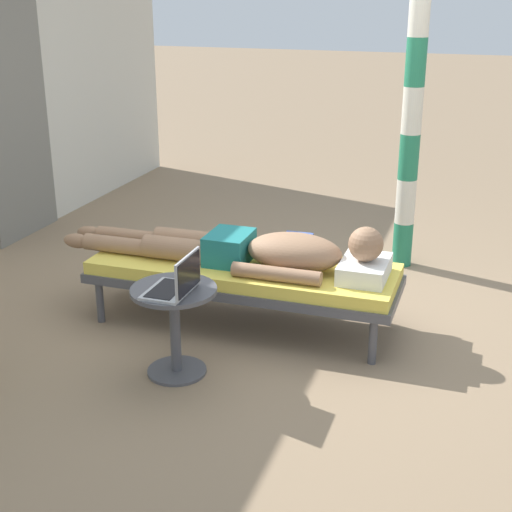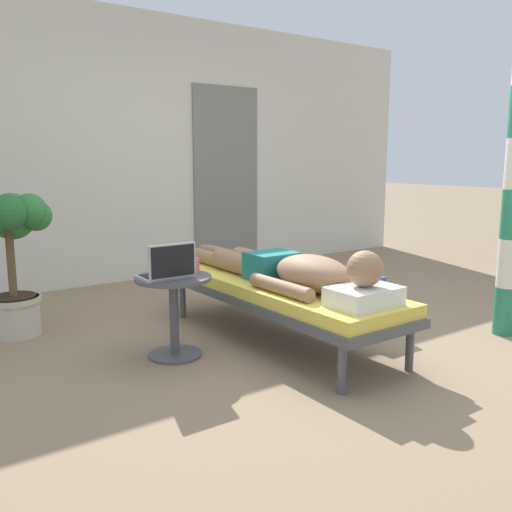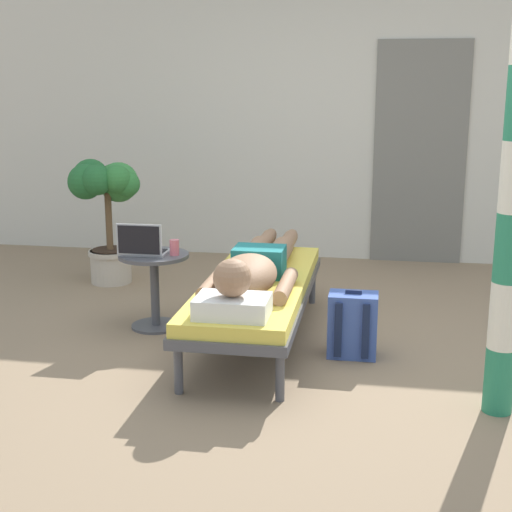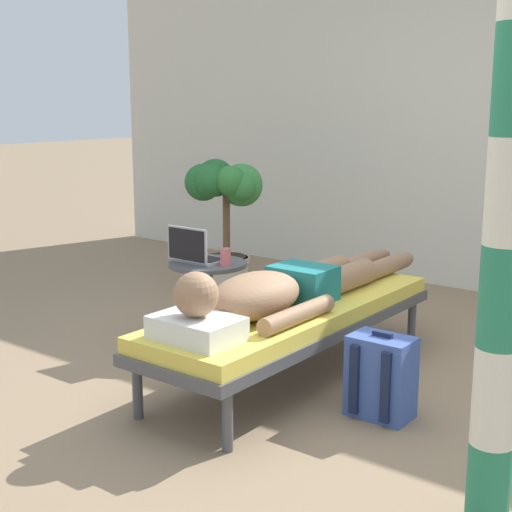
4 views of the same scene
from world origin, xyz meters
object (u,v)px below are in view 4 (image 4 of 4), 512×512
at_px(lounge_chair, 293,317).
at_px(drink_glass, 226,257).
at_px(porch_post, 509,192).
at_px(backpack, 381,377).
at_px(potted_plant, 226,201).
at_px(side_table, 208,289).
at_px(laptop, 195,253).
at_px(person_reclining, 283,290).

distance_m(lounge_chair, drink_glass, 0.65).
bearing_deg(drink_glass, porch_post, -25.95).
relative_size(drink_glass, porch_post, 0.04).
distance_m(lounge_chair, backpack, 0.67).
xyz_separation_m(lounge_chair, porch_post, (1.40, -0.83, 0.87)).
bearing_deg(backpack, lounge_chair, 165.64).
bearing_deg(backpack, potted_plant, 146.76).
xyz_separation_m(side_table, laptop, (-0.06, -0.05, 0.23)).
relative_size(side_table, drink_glass, 4.96).
relative_size(drink_glass, backpack, 0.25).
bearing_deg(porch_post, drink_glass, 154.05).
xyz_separation_m(person_reclining, laptop, (-0.80, 0.19, 0.07)).
relative_size(lounge_chair, backpack, 4.70).
bearing_deg(lounge_chair, drink_glass, 166.81).
bearing_deg(side_table, porch_post, -24.53).
distance_m(person_reclining, porch_post, 1.73).
bearing_deg(side_table, lounge_chair, -11.18).
bearing_deg(laptop, potted_plant, 121.24).
relative_size(side_table, potted_plant, 0.50).
bearing_deg(person_reclining, potted_plant, 138.30).
distance_m(person_reclining, potted_plant, 2.00).
bearing_deg(side_table, drink_glass, -3.05).
distance_m(lounge_chair, person_reclining, 0.20).
height_order(drink_glass, backpack, drink_glass).
bearing_deg(lounge_chair, porch_post, -30.64).
relative_size(lounge_chair, laptop, 6.42).
xyz_separation_m(potted_plant, porch_post, (2.88, -2.05, 0.49)).
bearing_deg(potted_plant, backpack, -33.24).
distance_m(lounge_chair, side_table, 0.75).
bearing_deg(drink_glass, laptop, -168.36).
bearing_deg(side_table, laptop, -139.48).
height_order(person_reclining, laptop, laptop).
xyz_separation_m(backpack, potted_plant, (-2.11, 1.38, 0.52)).
distance_m(drink_glass, potted_plant, 1.41).
relative_size(side_table, backpack, 1.23).
xyz_separation_m(drink_glass, potted_plant, (-0.89, 1.09, 0.14)).
distance_m(laptop, potted_plant, 1.33).
xyz_separation_m(lounge_chair, backpack, (0.63, -0.16, -0.15)).
bearing_deg(drink_glass, backpack, -13.80).
bearing_deg(side_table, potted_plant, 124.65).
relative_size(lounge_chair, person_reclining, 0.92).
height_order(potted_plant, porch_post, porch_post).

